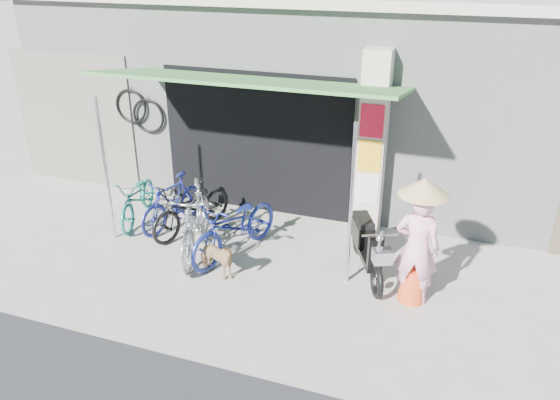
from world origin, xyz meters
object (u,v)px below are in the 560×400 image
(bike_blue, at_px, (173,202))
(street_dog, at_px, (216,259))
(bike_navy, at_px, (236,226))
(bike_teal, at_px, (138,198))
(moped, at_px, (367,246))
(nun, at_px, (417,243))
(bike_silver, at_px, (196,221))
(bike_black, at_px, (192,207))

(bike_blue, relative_size, street_dog, 2.16)
(bike_blue, distance_m, bike_navy, 1.49)
(bike_teal, bearing_deg, moped, -19.50)
(bike_teal, height_order, bike_blue, bike_blue)
(nun, bearing_deg, bike_teal, -7.61)
(street_dog, bearing_deg, bike_navy, 12.60)
(nun, bearing_deg, moped, -31.26)
(bike_silver, xyz_separation_m, street_dog, (0.56, -0.50, -0.27))
(bike_blue, xyz_separation_m, moped, (3.37, -0.36, -0.02))
(bike_teal, height_order, street_dog, bike_teal)
(bike_blue, distance_m, bike_black, 0.41)
(street_dog, xyz_separation_m, moped, (2.00, 0.85, 0.14))
(bike_navy, relative_size, nun, 1.06)
(nun, bearing_deg, bike_navy, -4.13)
(nun, bearing_deg, bike_blue, -9.27)
(bike_teal, relative_size, bike_navy, 0.86)
(bike_teal, bearing_deg, bike_blue, -14.28)
(bike_silver, xyz_separation_m, moped, (2.56, 0.35, -0.13))
(bike_silver, height_order, moped, bike_silver)
(bike_blue, relative_size, bike_silver, 0.80)
(bike_black, relative_size, nun, 0.96)
(bike_black, xyz_separation_m, nun, (3.70, -0.78, 0.43))
(bike_blue, xyz_separation_m, nun, (4.10, -0.85, 0.43))
(bike_teal, xyz_separation_m, moped, (4.06, -0.36, 0.01))
(moped, bearing_deg, bike_navy, 160.51)
(bike_blue, relative_size, bike_black, 0.88)
(moped, bearing_deg, bike_silver, 163.33)
(bike_navy, xyz_separation_m, nun, (2.72, -0.31, 0.38))
(bike_silver, height_order, street_dog, bike_silver)
(moped, relative_size, nun, 0.89)
(bike_silver, bearing_deg, moped, -7.36)
(bike_black, relative_size, bike_silver, 0.90)
(bike_blue, bearing_deg, bike_silver, -28.19)
(bike_teal, height_order, moped, moped)
(bike_silver, bearing_deg, nun, -17.49)
(bike_black, bearing_deg, bike_teal, -164.51)
(bike_teal, relative_size, bike_blue, 1.07)
(bike_teal, xyz_separation_m, bike_silver, (1.50, -0.71, 0.15))
(bike_black, bearing_deg, bike_navy, -6.55)
(moped, bearing_deg, bike_teal, 150.43)
(bike_black, distance_m, bike_navy, 1.09)
(street_dog, height_order, moped, moped)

